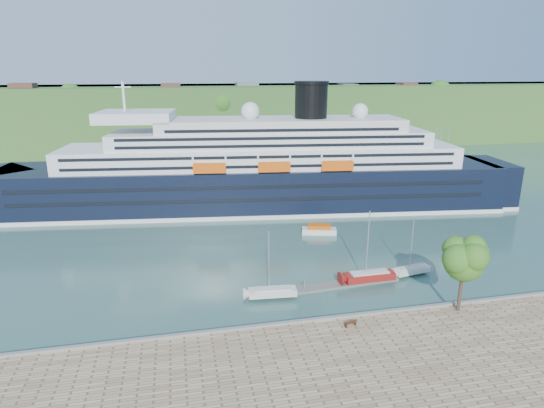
{
  "coord_description": "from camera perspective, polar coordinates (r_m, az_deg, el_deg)",
  "views": [
    {
      "loc": [
        -19.51,
        -46.77,
        30.24
      ],
      "look_at": [
        -3.11,
        30.0,
        6.92
      ],
      "focal_mm": 30.0,
      "sensor_mm": 36.0,
      "label": 1
    }
  ],
  "objects": [
    {
      "name": "floating_pontoon",
      "position": [
        67.92,
        8.76,
        -9.92
      ],
      "size": [
        17.6,
        3.37,
        0.39
      ],
      "primitive_type": null,
      "rotation": [
        0.0,
        0.0,
        0.07
      ],
      "color": "gray",
      "rests_on": "ground"
    },
    {
      "name": "far_hillside",
      "position": [
        193.62,
        -6.34,
        11.04
      ],
      "size": [
        400.0,
        50.0,
        24.0
      ],
      "primitive_type": "cube",
      "color": "#325421",
      "rests_on": "ground"
    },
    {
      "name": "cruise_ship",
      "position": [
        100.19,
        -2.68,
        7.18
      ],
      "size": [
        125.79,
        33.05,
        27.96
      ],
      "primitive_type": null,
      "rotation": [
        0.0,
        0.0,
        -0.12
      ],
      "color": "black",
      "rests_on": "ground"
    },
    {
      "name": "promenade_tree",
      "position": [
        61.2,
        22.84,
        -7.75
      ],
      "size": [
        6.54,
        6.54,
        10.83
      ],
      "primitive_type": null,
      "color": "#2C6119",
      "rests_on": "promenade"
    },
    {
      "name": "ground",
      "position": [
        59.01,
        9.38,
        -14.53
      ],
      "size": [
        400.0,
        400.0,
        0.0
      ],
      "primitive_type": "plane",
      "color": "#30564D",
      "rests_on": "ground"
    },
    {
      "name": "park_bench",
      "position": [
        56.26,
        9.81,
        -14.45
      ],
      "size": [
        1.64,
        0.95,
        0.99
      ],
      "primitive_type": null,
      "rotation": [
        0.0,
        0.0,
        0.22
      ],
      "color": "#4F2A16",
      "rests_on": "promenade"
    },
    {
      "name": "sailboat_white_far",
      "position": [
        71.91,
        17.36,
        -5.46
      ],
      "size": [
        6.75,
        2.92,
        8.45
      ],
      "primitive_type": null,
      "rotation": [
        0.0,
        0.0,
        0.17
      ],
      "color": "silver",
      "rests_on": "ground"
    },
    {
      "name": "sailboat_red",
      "position": [
        67.32,
        12.33,
        -5.59
      ],
      "size": [
        8.25,
        2.37,
        10.63
      ],
      "primitive_type": null,
      "rotation": [
        0.0,
        0.0,
        0.01
      ],
      "color": "maroon",
      "rests_on": "ground"
    },
    {
      "name": "tender_launch",
      "position": [
        87.42,
        5.94,
        -3.15
      ],
      "size": [
        6.94,
        3.94,
        1.82
      ],
      "primitive_type": null,
      "rotation": [
        0.0,
        0.0,
        -0.27
      ],
      "color": "#DE530D",
      "rests_on": "ground"
    },
    {
      "name": "quay_coping",
      "position": [
        58.27,
        9.51,
        -13.66
      ],
      "size": [
        220.0,
        0.5,
        0.3
      ],
      "primitive_type": "cube",
      "color": "slate",
      "rests_on": "promenade"
    },
    {
      "name": "sailboat_white_near",
      "position": [
        61.7,
        0.07,
        -7.92
      ],
      "size": [
        7.4,
        2.62,
        9.37
      ],
      "primitive_type": null,
      "rotation": [
        0.0,
        0.0,
        -0.08
      ],
      "color": "silver",
      "rests_on": "ground"
    }
  ]
}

